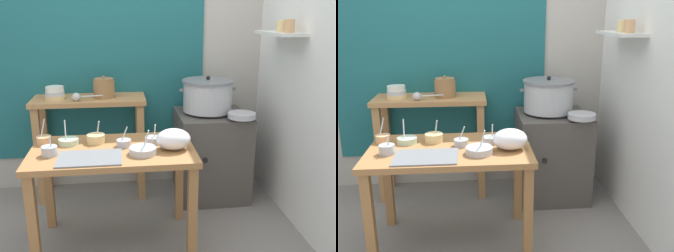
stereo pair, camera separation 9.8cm
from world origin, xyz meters
TOP-DOWN VIEW (x-y plane):
  - ground_plane at (0.00, 0.00)m, footprint 9.00×9.00m
  - wall_back at (0.08, 1.10)m, footprint 4.40×0.12m
  - wall_right at (1.40, 0.20)m, footprint 0.30×3.20m
  - prep_table at (-0.03, 0.02)m, footprint 1.10×0.66m
  - back_shelf_table at (-0.23, 0.83)m, footprint 0.96×0.40m
  - stove_block at (0.82, 0.70)m, footprint 0.60×0.61m
  - steamer_pot at (0.78, 0.72)m, footprint 0.49×0.44m
  - clay_pot at (-0.10, 0.83)m, footprint 0.18×0.18m
  - bowl_stack_enamel at (-0.51, 0.82)m, footprint 0.17×0.17m
  - ladle at (-0.32, 0.71)m, footprint 0.28×0.08m
  - serving_tray at (-0.17, -0.15)m, footprint 0.40×0.28m
  - plastic_bag at (0.38, -0.04)m, footprint 0.23×0.19m
  - wide_pan at (1.01, 0.45)m, footprint 0.23×0.23m
  - prep_bowl_0 at (0.25, 0.09)m, footprint 0.11×0.11m
  - prep_bowl_1 at (0.43, 0.17)m, footprint 0.11×0.11m
  - prep_bowl_2 at (-0.15, 0.16)m, footprint 0.13×0.13m
  - prep_bowl_3 at (-0.43, -0.06)m, footprint 0.10×0.10m
  - prep_bowl_4 at (0.05, 0.05)m, footprint 0.10×0.10m
  - prep_bowl_5 at (-0.50, 0.17)m, footprint 0.10×0.10m
  - prep_bowl_6 at (0.17, -0.11)m, footprint 0.18×0.18m
  - prep_bowl_7 at (-0.33, 0.15)m, footprint 0.14×0.14m

SIDE VIEW (x-z plane):
  - ground_plane at x=0.00m, z-range 0.00..0.00m
  - stove_block at x=0.82m, z-range -0.01..0.77m
  - prep_table at x=-0.03m, z-range 0.25..0.97m
  - back_shelf_table at x=-0.23m, z-range 0.23..1.13m
  - serving_tray at x=-0.17m, z-range 0.72..0.73m
  - prep_bowl_7 at x=-0.33m, z-range 0.66..0.83m
  - prep_bowl_1 at x=0.43m, z-range 0.72..0.77m
  - prep_bowl_6 at x=0.17m, z-range 0.66..0.83m
  - prep_bowl_4 at x=0.05m, z-range 0.68..0.82m
  - prep_bowl_0 at x=0.25m, z-range 0.67..0.82m
  - prep_bowl_5 at x=-0.50m, z-range 0.66..0.84m
  - prep_bowl_2 at x=-0.15m, z-range 0.67..0.84m
  - prep_bowl_3 at x=-0.43m, z-range 0.69..0.82m
  - plastic_bag at x=0.38m, z-range 0.72..0.86m
  - wide_pan at x=1.01m, z-range 0.78..0.82m
  - steamer_pot at x=0.78m, z-range 0.76..1.07m
  - ladle at x=-0.32m, z-range 0.90..0.97m
  - bowl_stack_enamel at x=-0.51m, z-range 0.90..1.01m
  - clay_pot at x=-0.10m, z-range 0.89..1.07m
  - wall_right at x=1.40m, z-range 0.00..2.60m
  - wall_back at x=0.08m, z-range 0.00..2.60m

